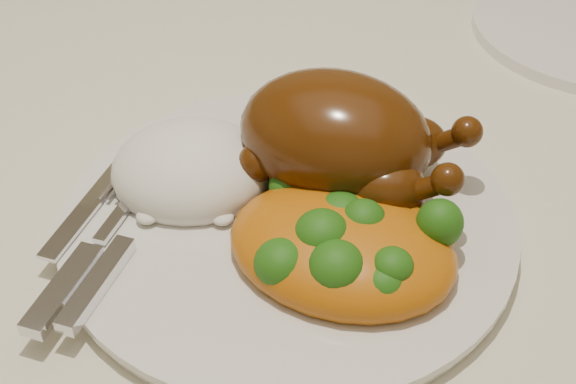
{
  "coord_description": "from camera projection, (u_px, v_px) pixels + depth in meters",
  "views": [
    {
      "loc": [
        0.07,
        -0.59,
        1.14
      ],
      "look_at": [
        0.06,
        -0.19,
        0.8
      ],
      "focal_mm": 50.0,
      "sensor_mm": 36.0,
      "label": 1
    }
  ],
  "objects": [
    {
      "name": "roast_chicken",
      "position": [
        340.0,
        137.0,
        0.53
      ],
      "size": [
        0.18,
        0.14,
        0.08
      ],
      "rotation": [
        0.0,
        0.0,
        -0.37
      ],
      "color": "#4E2708",
      "rests_on": "dinner_plate"
    },
    {
      "name": "tablecloth",
      "position": [
        221.0,
        108.0,
        0.71
      ],
      "size": [
        1.73,
        1.03,
        0.18
      ],
      "color": "beige",
      "rests_on": "dining_table"
    },
    {
      "name": "rice_mound",
      "position": [
        192.0,
        171.0,
        0.55
      ],
      "size": [
        0.11,
        0.1,
        0.06
      ],
      "rotation": [
        0.0,
        0.0,
        -0.01
      ],
      "color": "white",
      "rests_on": "dinner_plate"
    },
    {
      "name": "dining_table",
      "position": [
        225.0,
        173.0,
        0.75
      ],
      "size": [
        1.6,
        0.9,
        0.76
      ],
      "color": "brown",
      "rests_on": "floor"
    },
    {
      "name": "mac_and_cheese",
      "position": [
        348.0,
        245.0,
        0.49
      ],
      "size": [
        0.18,
        0.16,
        0.06
      ],
      "rotation": [
        0.0,
        0.0,
        -0.39
      ],
      "color": "#B8500B",
      "rests_on": "dinner_plate"
    },
    {
      "name": "dinner_plate",
      "position": [
        288.0,
        222.0,
        0.54
      ],
      "size": [
        0.3,
        0.3,
        0.01
      ],
      "primitive_type": "cylinder",
      "rotation": [
        0.0,
        0.0,
        0.02
      ],
      "color": "silver",
      "rests_on": "tablecloth"
    },
    {
      "name": "cutlery",
      "position": [
        88.0,
        257.0,
        0.5
      ],
      "size": [
        0.06,
        0.17,
        0.01
      ],
      "rotation": [
        0.0,
        0.0,
        -0.31
      ],
      "color": "silver",
      "rests_on": "dinner_plate"
    }
  ]
}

